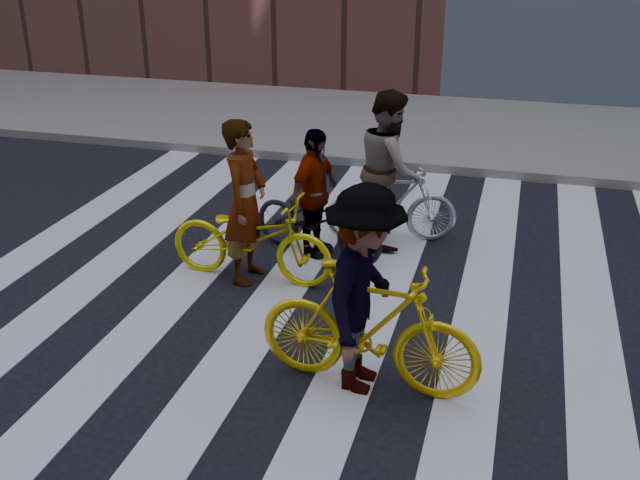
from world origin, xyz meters
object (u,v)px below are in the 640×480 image
at_px(bike_silver_mid, 392,205).
at_px(bike_yellow_right, 369,327).
at_px(rider_left, 245,202).
at_px(rider_mid, 389,168).
at_px(bike_dark_rear, 318,219).
at_px(rider_right, 364,291).
at_px(bike_yellow_left, 251,238).
at_px(rider_rear, 314,193).

bearing_deg(bike_silver_mid, bike_yellow_right, 171.80).
bearing_deg(rider_left, rider_mid, -39.57).
bearing_deg(rider_left, bike_silver_mid, -40.62).
height_order(bike_silver_mid, bike_yellow_right, bike_yellow_right).
distance_m(bike_silver_mid, bike_dark_rear, 1.02).
bearing_deg(rider_right, rider_mid, 10.56).
distance_m(rider_left, rider_mid, 2.01).
height_order(bike_yellow_left, bike_dark_rear, bike_yellow_left).
relative_size(bike_silver_mid, rider_left, 0.88).
distance_m(bike_yellow_left, rider_left, 0.43).
height_order(bike_silver_mid, rider_left, rider_left).
relative_size(bike_dark_rear, rider_left, 0.95).
bearing_deg(bike_yellow_left, bike_yellow_right, -132.64).
bearing_deg(bike_yellow_left, rider_left, 92.38).
xyz_separation_m(rider_right, rider_rear, (-1.18, 2.58, -0.15)).
height_order(rider_left, rider_right, rider_right).
bearing_deg(rider_mid, bike_dark_rear, 116.04).
xyz_separation_m(bike_yellow_left, rider_right, (1.69, -1.74, 0.44)).
distance_m(bike_yellow_right, rider_right, 0.35).
height_order(rider_right, rider_rear, rider_right).
height_order(bike_silver_mid, bike_dark_rear, bike_silver_mid).
distance_m(bike_dark_rear, rider_left, 1.14).
height_order(bike_yellow_left, rider_mid, rider_mid).
relative_size(rider_left, rider_right, 0.99).
bearing_deg(rider_mid, bike_yellow_left, 123.95).
height_order(bike_yellow_left, rider_right, rider_right).
xyz_separation_m(bike_dark_rear, rider_rear, (-0.05, 0.00, 0.33)).
xyz_separation_m(rider_left, rider_rear, (0.55, 0.85, -0.14)).
height_order(bike_dark_rear, rider_rear, rider_rear).
bearing_deg(rider_right, rider_rear, 28.20).
height_order(bike_silver_mid, rider_rear, rider_rear).
height_order(bike_yellow_left, rider_rear, rider_rear).
height_order(bike_yellow_left, bike_silver_mid, bike_yellow_left).
bearing_deg(rider_left, rider_rear, -30.81).
height_order(rider_mid, rider_right, rider_mid).
height_order(rider_left, rider_mid, rider_mid).
height_order(bike_yellow_left, rider_left, rider_left).
xyz_separation_m(bike_silver_mid, bike_yellow_right, (0.39, -3.23, 0.10)).
relative_size(bike_yellow_right, bike_dark_rear, 1.11).
xyz_separation_m(rider_mid, rider_rear, (-0.79, -0.65, -0.18)).
bearing_deg(rider_rear, bike_dark_rear, -73.24).
relative_size(bike_silver_mid, bike_yellow_right, 0.84).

